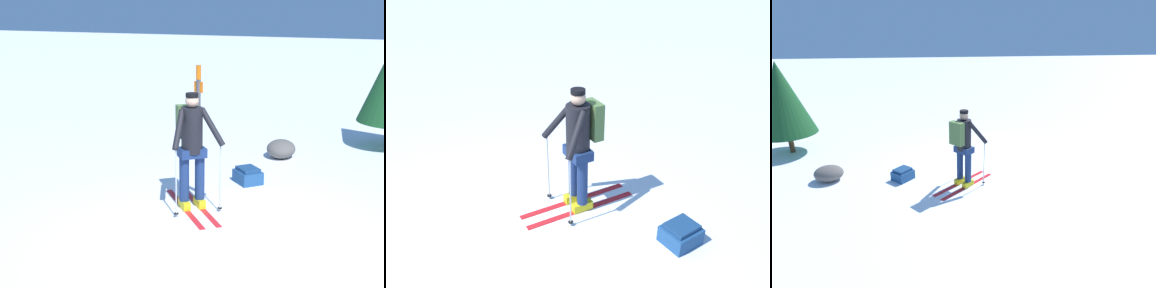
# 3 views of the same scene
# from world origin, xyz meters

# --- Properties ---
(ground_plane) EXTENTS (80.00, 80.00, 0.00)m
(ground_plane) POSITION_xyz_m (0.00, 0.00, 0.00)
(ground_plane) COLOR white
(skier) EXTENTS (1.52, 1.34, 1.79)m
(skier) POSITION_xyz_m (0.75, 0.74, 1.03)
(skier) COLOR red
(skier) RESTS_ON ground_plane
(dropped_backpack) EXTENTS (0.59, 0.59, 0.28)m
(dropped_backpack) POSITION_xyz_m (2.16, 0.23, 0.13)
(dropped_backpack) COLOR navy
(dropped_backpack) RESTS_ON ground_plane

